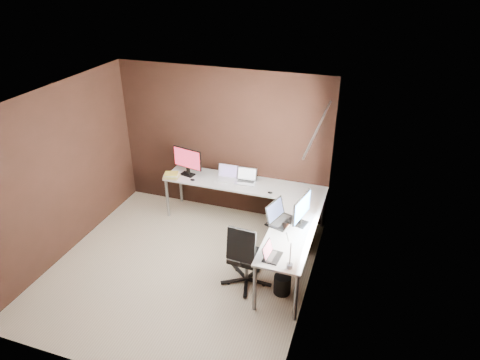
% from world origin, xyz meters
% --- Properties ---
extents(room, '(3.60, 3.60, 2.50)m').
position_xyz_m(room, '(0.34, 0.07, 1.28)').
color(room, beige).
rests_on(room, ground).
extents(desk, '(2.65, 2.25, 0.73)m').
position_xyz_m(desk, '(0.84, 1.04, 0.68)').
color(desk, silver).
rests_on(desk, ground).
extents(drawer_pedestal, '(0.42, 0.50, 0.60)m').
position_xyz_m(drawer_pedestal, '(1.43, 1.15, 0.30)').
color(drawer_pedestal, silver).
rests_on(drawer_pedestal, ground).
extents(monitor_left, '(0.54, 0.20, 0.47)m').
position_xyz_m(monitor_left, '(-0.51, 1.49, 0.99)').
color(monitor_left, black).
rests_on(monitor_left, desk).
extents(monitor_right, '(0.17, 0.52, 0.43)m').
position_xyz_m(monitor_right, '(1.59, 0.61, 0.98)').
color(monitor_right, black).
rests_on(monitor_right, desk).
extents(laptop_white, '(0.34, 0.25, 0.22)m').
position_xyz_m(laptop_white, '(0.17, 1.55, 0.78)').
color(laptop_white, silver).
rests_on(laptop_white, desk).
extents(laptop_silver, '(0.35, 0.26, 0.22)m').
position_xyz_m(laptop_silver, '(0.49, 1.55, 0.78)').
color(laptop_silver, silver).
rests_on(laptop_silver, desk).
extents(laptop_black_big, '(0.41, 0.49, 0.28)m').
position_xyz_m(laptop_black_big, '(1.28, 0.59, 0.79)').
color(laptop_black_big, black).
rests_on(laptop_black_big, desk).
extents(laptop_black_small, '(0.21, 0.29, 0.19)m').
position_xyz_m(laptop_black_small, '(1.38, -0.22, 0.77)').
color(laptop_black_small, black).
rests_on(laptop_black_small, desk).
extents(book_stack, '(0.28, 0.24, 0.08)m').
position_xyz_m(book_stack, '(-0.73, 1.30, 0.77)').
color(book_stack, tan).
rests_on(book_stack, desk).
extents(mouse_left, '(0.09, 0.06, 0.03)m').
position_xyz_m(mouse_left, '(-0.35, 1.30, 0.75)').
color(mouse_left, black).
rests_on(mouse_left, desk).
extents(mouse_corner, '(0.09, 0.08, 0.03)m').
position_xyz_m(mouse_corner, '(0.97, 1.30, 0.75)').
color(mouse_corner, black).
rests_on(mouse_corner, desk).
extents(desk_lamp, '(0.18, 0.21, 0.55)m').
position_xyz_m(desk_lamp, '(1.58, -0.29, 1.07)').
color(desk_lamp, slate).
rests_on(desk_lamp, desk).
extents(office_chair, '(0.54, 0.54, 0.97)m').
position_xyz_m(office_chair, '(0.98, 0.03, 0.28)').
color(office_chair, black).
rests_on(office_chair, ground).
extents(wastebasket, '(0.29, 0.29, 0.26)m').
position_xyz_m(wastebasket, '(1.50, 0.01, 0.13)').
color(wastebasket, black).
rests_on(wastebasket, ground).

